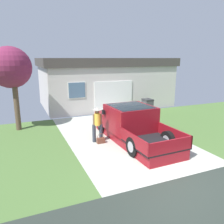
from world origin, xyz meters
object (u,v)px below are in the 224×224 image
pickup_truck (130,124)px  handbag (101,140)px  person_with_hat (97,123)px  front_yard_tree (11,68)px  house_with_garage (104,81)px  wheeled_trash_bin (147,106)px

pickup_truck → handbag: bearing=178.3°
person_with_hat → front_yard_tree: (-3.47, 3.56, 2.44)m
front_yard_tree → pickup_truck: bearing=-37.0°
house_with_garage → wheeled_trash_bin: 4.83m
person_with_hat → handbag: 0.79m
pickup_truck → handbag: pickup_truck is taller
front_yard_tree → person_with_hat: bearing=-45.7°
pickup_truck → handbag: 1.63m
handbag → wheeled_trash_bin: (4.94, 3.95, 0.43)m
handbag → house_with_garage: size_ratio=0.05×
wheeled_trash_bin → house_with_garage: bearing=109.4°
front_yard_tree → wheeled_trash_bin: size_ratio=4.18×
handbag → front_yard_tree: (-3.54, 3.81, 3.19)m
pickup_truck → front_yard_tree: size_ratio=1.20×
house_with_garage → wheeled_trash_bin: (1.54, -4.37, -1.36)m
person_with_hat → handbag: (0.07, -0.25, -0.75)m
person_with_hat → front_yard_tree: bearing=143.5°
pickup_truck → person_with_hat: (-1.59, 0.26, 0.17)m
person_with_hat → front_yard_tree: 5.54m
pickup_truck → front_yard_tree: front_yard_tree is taller
pickup_truck → house_with_garage: bearing=75.7°
person_with_hat → front_yard_tree: front_yard_tree is taller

